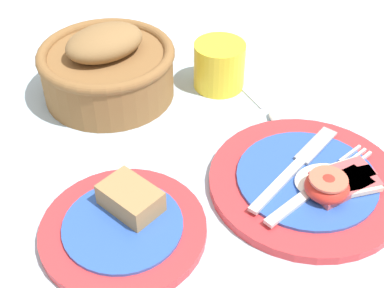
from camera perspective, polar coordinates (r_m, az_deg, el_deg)
name	(u,v)px	position (r m, az deg, el deg)	size (l,w,h in m)	color
ground_plane	(219,218)	(0.62, 2.88, -7.93)	(3.00, 3.00, 0.00)	#A3BCD1
breakfast_plate	(312,182)	(0.66, 12.63, -3.96)	(0.24, 0.24, 0.04)	red
bread_plate	(124,224)	(0.60, -7.23, -8.51)	(0.19, 0.19, 0.04)	red
sugar_cup	(219,64)	(0.80, 2.93, 8.51)	(0.08, 0.08, 0.07)	yellow
bread_basket	(107,67)	(0.79, -9.01, 8.11)	(0.20, 0.20, 0.11)	brown
teaspoon_near_cup	(274,114)	(0.77, 8.69, 3.16)	(0.05, 0.19, 0.01)	silver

